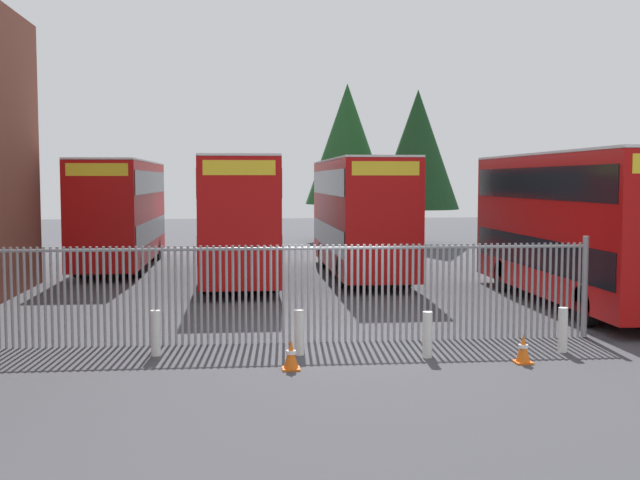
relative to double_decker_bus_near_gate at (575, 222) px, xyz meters
name	(u,v)px	position (x,y,z in m)	size (l,w,h in m)	color
ground_plane	(308,292)	(-7.49, 3.40, -2.42)	(100.00, 100.00, 0.00)	#3D3D42
palisade_fence	(271,291)	(-8.99, -4.60, -1.24)	(14.67, 0.14, 2.35)	gray
double_decker_bus_near_gate	(575,222)	(0.00, 0.00, 0.00)	(2.54, 10.81, 4.42)	#B70C0C
double_decker_bus_behind_fence_left	(240,214)	(-9.68, 6.68, 0.00)	(2.54, 10.81, 4.42)	#B70C0C
double_decker_bus_behind_fence_right	(121,209)	(-14.60, 11.44, 0.00)	(2.54, 10.81, 4.42)	#B70C0C
double_decker_bus_far_back	(360,212)	(-5.16, 7.63, 0.00)	(2.54, 10.81, 4.42)	#B70C0C
bollard_near_left	(156,333)	(-11.41, -5.66, -1.95)	(0.20, 0.20, 0.95)	silver
bollard_center_front	(299,332)	(-8.45, -5.88, -1.95)	(0.20, 0.20, 0.95)	silver
bollard_near_right	(427,335)	(-5.85, -6.37, -1.95)	(0.20, 0.20, 0.95)	silver
bollard_far_right	(563,330)	(-2.87, -6.14, -1.95)	(0.20, 0.20, 0.95)	silver
traffic_cone_by_gate	(291,355)	(-8.70, -7.15, -2.13)	(0.34, 0.34, 0.59)	orange
traffic_cone_mid_forecourt	(523,349)	(-4.07, -7.06, -2.13)	(0.34, 0.34, 0.59)	orange
tree_tall_back	(418,150)	(0.11, 21.23, 2.89)	(4.61, 4.61, 8.62)	#4C3823
tree_short_side	(347,144)	(-3.37, 24.69, 3.34)	(4.96, 4.96, 9.32)	#4C3823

